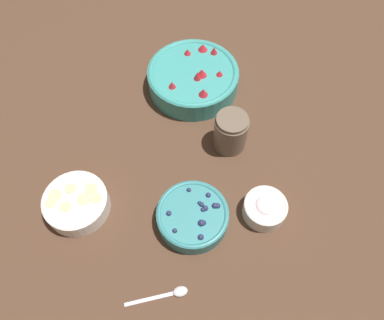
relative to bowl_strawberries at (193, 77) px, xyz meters
name	(u,v)px	position (x,y,z in m)	size (l,w,h in m)	color
ground_plane	(164,180)	(0.25, -0.20, -0.04)	(4.00, 4.00, 0.00)	#4C3323
bowl_strawberries	(193,77)	(0.00, 0.00, 0.00)	(0.26, 0.26, 0.09)	teal
bowl_blueberries	(193,216)	(0.38, -0.18, -0.01)	(0.17, 0.17, 0.05)	teal
bowl_bananas	(76,202)	(0.23, -0.42, -0.01)	(0.15, 0.15, 0.05)	white
bowl_cream	(265,208)	(0.43, -0.02, -0.01)	(0.10, 0.10, 0.06)	silver
jar_chocolate	(230,133)	(0.22, 0.00, 0.01)	(0.09, 0.09, 0.11)	brown
spoon	(169,294)	(0.51, -0.30, -0.04)	(0.04, 0.14, 0.01)	silver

